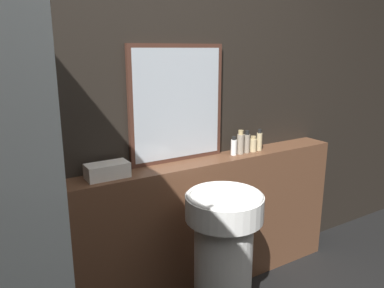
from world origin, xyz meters
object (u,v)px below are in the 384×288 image
(conditioner_bottle, at_px, (240,143))
(shampoo_bottle, at_px, (234,146))
(pedestal_sink, at_px, (223,260))
(mirror, at_px, (177,104))
(towel_stack, at_px, (107,171))
(body_wash_bottle, at_px, (253,144))
(lotion_bottle, at_px, (247,142))
(hand_soap_bottle, at_px, (259,141))

(conditioner_bottle, bearing_deg, shampoo_bottle, 180.00)
(pedestal_sink, distance_m, shampoo_bottle, 0.77)
(mirror, relative_size, conditioner_bottle, 4.41)
(towel_stack, xyz_separation_m, body_wash_bottle, (1.05, 0.00, 0.01))
(shampoo_bottle, bearing_deg, conditioner_bottle, -0.00)
(pedestal_sink, bearing_deg, conditioner_bottle, 44.04)
(shampoo_bottle, xyz_separation_m, lotion_bottle, (0.11, -0.00, 0.01))
(mirror, xyz_separation_m, lotion_bottle, (0.50, -0.09, -0.29))
(shampoo_bottle, distance_m, lotion_bottle, 0.11)
(shampoo_bottle, bearing_deg, body_wash_bottle, 0.00)
(lotion_bottle, height_order, hand_soap_bottle, lotion_bottle)
(shampoo_bottle, height_order, lotion_bottle, lotion_bottle)
(towel_stack, xyz_separation_m, shampoo_bottle, (0.88, 0.00, 0.02))
(body_wash_bottle, xyz_separation_m, hand_soap_bottle, (0.06, -0.00, 0.02))
(mirror, distance_m, towel_stack, 0.60)
(mirror, distance_m, body_wash_bottle, 0.64)
(mirror, height_order, shampoo_bottle, mirror)
(shampoo_bottle, xyz_separation_m, conditioner_bottle, (0.06, -0.00, 0.02))
(hand_soap_bottle, bearing_deg, lotion_bottle, -180.00)
(conditioner_bottle, bearing_deg, body_wash_bottle, 0.00)
(lotion_bottle, bearing_deg, pedestal_sink, -139.30)
(shampoo_bottle, bearing_deg, mirror, 167.19)
(mirror, xyz_separation_m, conditioner_bottle, (0.44, -0.09, -0.29))
(mirror, relative_size, shampoo_bottle, 5.65)
(hand_soap_bottle, bearing_deg, body_wash_bottle, 180.00)
(towel_stack, distance_m, shampoo_bottle, 0.88)
(pedestal_sink, bearing_deg, lotion_bottle, 40.70)
(conditioner_bottle, distance_m, body_wash_bottle, 0.12)
(towel_stack, relative_size, hand_soap_bottle, 1.54)
(pedestal_sink, relative_size, mirror, 1.21)
(conditioner_bottle, bearing_deg, mirror, 168.78)
(pedestal_sink, bearing_deg, towel_stack, 137.98)
(mirror, height_order, conditioner_bottle, mirror)
(pedestal_sink, height_order, towel_stack, towel_stack)
(towel_stack, distance_m, hand_soap_bottle, 1.11)
(pedestal_sink, height_order, body_wash_bottle, body_wash_bottle)
(pedestal_sink, relative_size, conditioner_bottle, 5.33)
(towel_stack, height_order, conditioner_bottle, conditioner_bottle)
(body_wash_bottle, bearing_deg, hand_soap_bottle, -0.00)
(lotion_bottle, bearing_deg, mirror, 170.02)
(mirror, xyz_separation_m, hand_soap_bottle, (0.61, -0.09, -0.29))
(pedestal_sink, relative_size, body_wash_bottle, 7.97)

